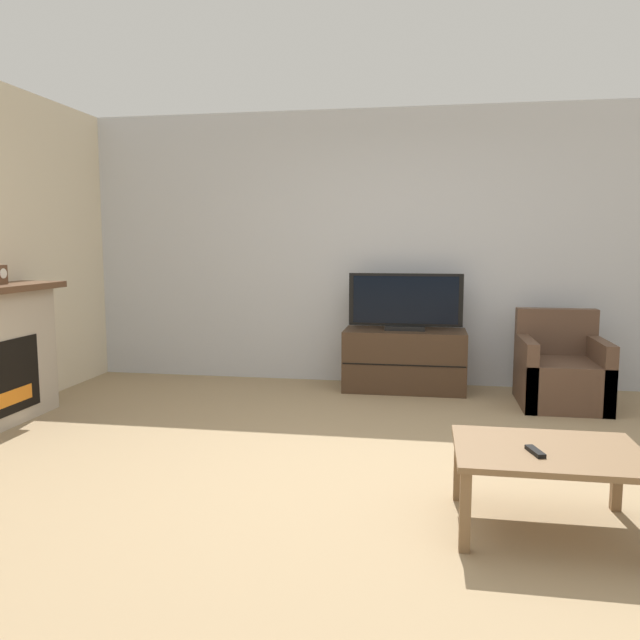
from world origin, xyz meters
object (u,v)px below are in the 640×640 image
at_px(armchair, 560,374).
at_px(tv_stand, 404,360).
at_px(tv, 405,304).
at_px(remote, 535,451).
at_px(coffee_table, 548,459).

bearing_deg(armchair, tv_stand, 166.35).
distance_m(tv, remote, 3.05).
distance_m(tv_stand, coffee_table, 2.96).
relative_size(tv_stand, tv, 1.07).
xyz_separation_m(tv_stand, tv, (0.00, -0.00, 0.54)).
height_order(tv, remote, tv).
bearing_deg(armchair, remote, -103.85).
bearing_deg(remote, tv_stand, 88.29).
relative_size(tv, armchair, 1.31).
bearing_deg(tv_stand, coffee_table, -74.51).
height_order(tv_stand, remote, tv_stand).
bearing_deg(tv, remote, -76.30).
bearing_deg(coffee_table, tv, 105.50).
height_order(coffee_table, remote, remote).
bearing_deg(tv_stand, armchair, -13.65).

